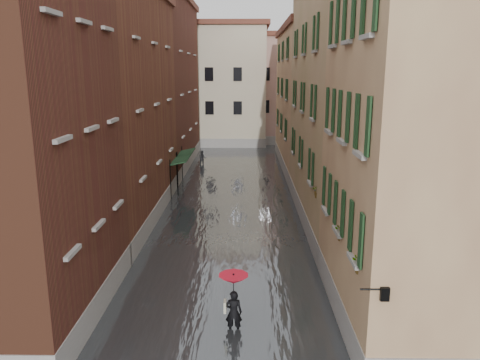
{
  "coord_description": "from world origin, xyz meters",
  "views": [
    {
      "loc": [
        0.93,
        -16.63,
        8.35
      ],
      "look_at": [
        0.62,
        6.21,
        3.0
      ],
      "focal_mm": 35.0,
      "sensor_mm": 36.0,
      "label": 1
    }
  ],
  "objects": [
    {
      "name": "ground",
      "position": [
        0.0,
        0.0,
        0.0
      ],
      "size": [
        120.0,
        120.0,
        0.0
      ],
      "primitive_type": "plane",
      "color": "#535356",
      "rests_on": "ground"
    },
    {
      "name": "floodwater",
      "position": [
        0.0,
        13.0,
        0.1
      ],
      "size": [
        10.0,
        60.0,
        0.2
      ],
      "primitive_type": "cube",
      "color": "#474B4F",
      "rests_on": "ground"
    },
    {
      "name": "building_left_mid",
      "position": [
        -7.0,
        9.0,
        6.25
      ],
      "size": [
        6.0,
        14.0,
        12.5
      ],
      "primitive_type": "cube",
      "color": "brown",
      "rests_on": "ground"
    },
    {
      "name": "building_left_far",
      "position": [
        -7.0,
        24.0,
        7.0
      ],
      "size": [
        6.0,
        16.0,
        14.0
      ],
      "primitive_type": "cube",
      "color": "brown",
      "rests_on": "ground"
    },
    {
      "name": "building_right_near",
      "position": [
        7.0,
        -2.0,
        5.75
      ],
      "size": [
        6.0,
        8.0,
        11.5
      ],
      "primitive_type": "cube",
      "color": "#9B7050",
      "rests_on": "ground"
    },
    {
      "name": "building_right_mid",
      "position": [
        7.0,
        9.0,
        6.5
      ],
      "size": [
        6.0,
        14.0,
        13.0
      ],
      "primitive_type": "cube",
      "color": "tan",
      "rests_on": "ground"
    },
    {
      "name": "building_right_far",
      "position": [
        7.0,
        24.0,
        5.75
      ],
      "size": [
        6.0,
        16.0,
        11.5
      ],
      "primitive_type": "cube",
      "color": "#9B7050",
      "rests_on": "ground"
    },
    {
      "name": "building_end_cream",
      "position": [
        -3.0,
        38.0,
        6.5
      ],
      "size": [
        12.0,
        9.0,
        13.0
      ],
      "primitive_type": "cube",
      "color": "beige",
      "rests_on": "ground"
    },
    {
      "name": "building_end_pink",
      "position": [
        6.0,
        40.0,
        6.0
      ],
      "size": [
        10.0,
        9.0,
        12.0
      ],
      "primitive_type": "cube",
      "color": "tan",
      "rests_on": "ground"
    },
    {
      "name": "awning_near",
      "position": [
        -3.48,
        14.18,
        2.47
      ],
      "size": [
        1.09,
        3.17,
        2.8
      ],
      "color": "black",
      "rests_on": "ground"
    },
    {
      "name": "awning_far",
      "position": [
        -3.49,
        16.8,
        2.46
      ],
      "size": [
        1.09,
        2.87,
        2.8
      ],
      "color": "black",
      "rests_on": "ground"
    },
    {
      "name": "wall_lantern",
      "position": [
        4.33,
        -6.0,
        3.01
      ],
      "size": [
        0.71,
        0.22,
        0.35
      ],
      "color": "black",
      "rests_on": "ground"
    },
    {
      "name": "window_planters",
      "position": [
        4.12,
        -1.17,
        3.51
      ],
      "size": [
        0.59,
        8.68,
        0.84
      ],
      "color": "brown",
      "rests_on": "ground"
    },
    {
      "name": "pedestrian_main",
      "position": [
        0.54,
        -2.95,
        1.29
      ],
      "size": [
        0.97,
        0.97,
        2.06
      ],
      "color": "black",
      "rests_on": "ground"
    },
    {
      "name": "pedestrian_far",
      "position": [
        -2.99,
        24.39,
        0.7
      ],
      "size": [
        0.76,
        0.64,
        1.41
      ],
      "primitive_type": "imported",
      "rotation": [
        0.0,
        0.0,
        0.17
      ],
      "color": "black",
      "rests_on": "ground"
    }
  ]
}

